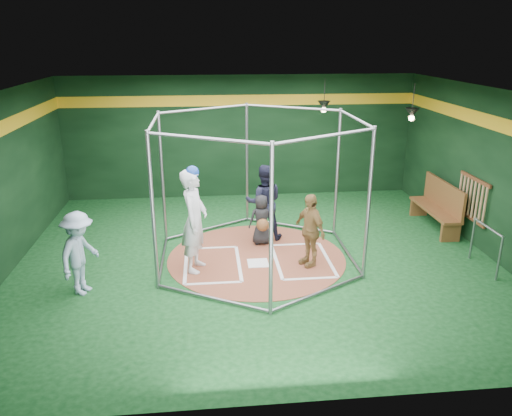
{
  "coord_description": "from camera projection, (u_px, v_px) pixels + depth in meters",
  "views": [
    {
      "loc": [
        -1.01,
        -9.72,
        4.51
      ],
      "look_at": [
        0.0,
        0.1,
        1.1
      ],
      "focal_mm": 35.0,
      "sensor_mm": 36.0,
      "label": 1
    }
  ],
  "objects": [
    {
      "name": "bat_rack",
      "position": [
        472.0,
        198.0,
        11.22
      ],
      "size": [
        0.07,
        1.25,
        0.98
      ],
      "color": "brown",
      "rests_on": "room_shell"
    },
    {
      "name": "visitor_leopard",
      "position": [
        310.0,
        230.0,
        10.14
      ],
      "size": [
        0.72,
        0.97,
        1.53
      ],
      "primitive_type": "imported",
      "rotation": [
        0.0,
        0.0,
        -1.13
      ],
      "color": "tan",
      "rests_on": "clay_disc"
    },
    {
      "name": "batting_cage",
      "position": [
        256.0,
        191.0,
        10.22
      ],
      "size": [
        4.05,
        4.67,
        3.0
      ],
      "color": "gray",
      "rests_on": "ground"
    },
    {
      "name": "steel_railing",
      "position": [
        486.0,
        241.0,
        10.02
      ],
      "size": [
        0.05,
        1.07,
        0.92
      ],
      "color": "gray",
      "rests_on": "ground"
    },
    {
      "name": "pendant_lamp_far",
      "position": [
        412.0,
        113.0,
        12.08
      ],
      "size": [
        0.34,
        0.34,
        0.9
      ],
      "color": "black",
      "rests_on": "room_shell"
    },
    {
      "name": "dugout_bench",
      "position": [
        439.0,
        205.0,
        12.22
      ],
      "size": [
        0.47,
        2.01,
        1.17
      ],
      "color": "brown",
      "rests_on": "ground"
    },
    {
      "name": "batter_box_left",
      "position": [
        212.0,
        264.0,
        10.38
      ],
      "size": [
        1.17,
        1.77,
        0.01
      ],
      "color": "white",
      "rests_on": "clay_disc"
    },
    {
      "name": "bystander_blue",
      "position": [
        80.0,
        253.0,
        9.02
      ],
      "size": [
        0.9,
        1.16,
        1.58
      ],
      "primitive_type": "imported",
      "rotation": [
        0.0,
        0.0,
        1.22
      ],
      "color": "#9EB7D1",
      "rests_on": "ground"
    },
    {
      "name": "batter_figure",
      "position": [
        194.0,
        220.0,
        9.83
      ],
      "size": [
        0.67,
        0.86,
        2.16
      ],
      "color": "silver",
      "rests_on": "clay_disc"
    },
    {
      "name": "clay_disc",
      "position": [
        256.0,
        258.0,
        10.71
      ],
      "size": [
        3.8,
        3.8,
        0.01
      ],
      "primitive_type": "cylinder",
      "color": "brown",
      "rests_on": "ground"
    },
    {
      "name": "umpire",
      "position": [
        264.0,
        202.0,
        11.45
      ],
      "size": [
        0.91,
        0.74,
        1.77
      ],
      "primitive_type": "imported",
      "rotation": [
        0.0,
        0.0,
        3.06
      ],
      "color": "black",
      "rests_on": "clay_disc"
    },
    {
      "name": "room_shell",
      "position": [
        256.0,
        179.0,
        10.14
      ],
      "size": [
        10.1,
        9.1,
        3.53
      ],
      "color": "#0C3815",
      "rests_on": "ground"
    },
    {
      "name": "batter_box_right",
      "position": [
        302.0,
        260.0,
        10.56
      ],
      "size": [
        1.17,
        1.77,
        0.01
      ],
      "color": "white",
      "rests_on": "clay_disc"
    },
    {
      "name": "home_plate",
      "position": [
        258.0,
        263.0,
        10.42
      ],
      "size": [
        0.43,
        0.43,
        0.01
      ],
      "primitive_type": "cube",
      "color": "white",
      "rests_on": "clay_disc"
    },
    {
      "name": "pendant_lamp_near",
      "position": [
        324.0,
        105.0,
        13.41
      ],
      "size": [
        0.34,
        0.34,
        0.9
      ],
      "color": "black",
      "rests_on": "room_shell"
    },
    {
      "name": "catcher_figure",
      "position": [
        261.0,
        220.0,
        11.24
      ],
      "size": [
        0.62,
        0.62,
        1.16
      ],
      "color": "black",
      "rests_on": "clay_disc"
    }
  ]
}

